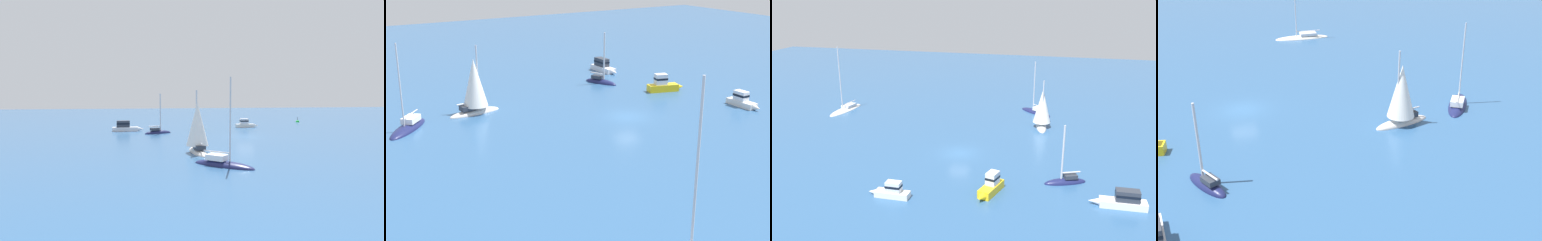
% 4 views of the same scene
% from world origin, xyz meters
% --- Properties ---
extents(ground_plane, '(160.00, 160.00, 0.00)m').
position_xyz_m(ground_plane, '(0.00, 0.00, 0.00)').
color(ground_plane, '#2D5684').
extents(sailboat, '(5.46, 5.96, 8.89)m').
position_xyz_m(sailboat, '(20.30, -7.72, 0.14)').
color(sailboat, '#191E4C').
rests_on(sailboat, ground).
extents(cabin_cruiser, '(1.17, 4.33, 1.68)m').
position_xyz_m(cabin_cruiser, '(-12.90, 3.54, 0.64)').
color(cabin_cruiser, silver).
rests_on(cabin_cruiser, ground).
extents(sloop, '(8.15, 3.09, 11.19)m').
position_xyz_m(sloop, '(14.05, 23.49, 0.14)').
color(sloop, silver).
rests_on(sloop, ground).
extents(powerboat, '(1.47, 5.41, 1.80)m').
position_xyz_m(powerboat, '(-9.42, -18.56, 0.72)').
color(powerboat, white).
rests_on(powerboat, ground).
extents(sloop_1, '(2.91, 4.72, 7.03)m').
position_xyz_m(sloop_1, '(-5.42, -13.16, 0.18)').
color(sloop_1, '#191E4C').
rests_on(sloop_1, ground).
extents(yacht, '(5.85, 2.89, 7.65)m').
position_xyz_m(yacht, '(12.94, -9.16, 2.57)').
color(yacht, silver).
rests_on(yacht, ground).
extents(powerboat_1, '(4.65, 2.25, 2.15)m').
position_xyz_m(powerboat_1, '(-9.70, -5.86, 0.78)').
color(powerboat_1, yellow).
rests_on(powerboat_1, ground).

